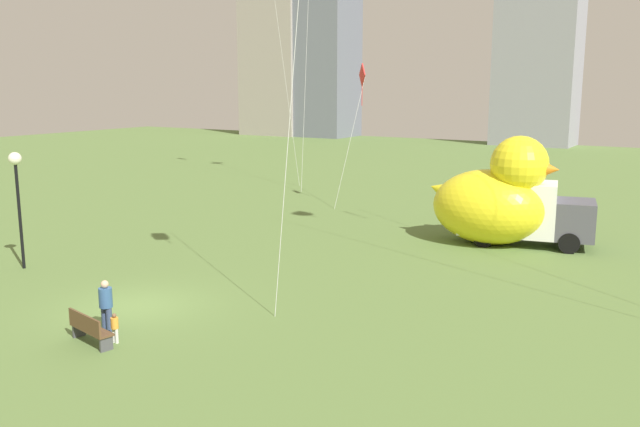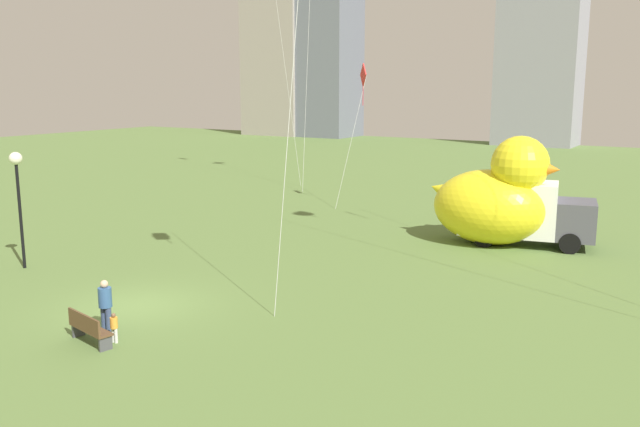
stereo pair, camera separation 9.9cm
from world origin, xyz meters
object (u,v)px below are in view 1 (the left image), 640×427
at_px(giant_inflatable_duck, 494,198).
at_px(kite_red, 361,80).
at_px(park_bench, 89,328).
at_px(person_child, 115,327).
at_px(person_adult, 106,304).
at_px(box_truck, 522,213).
at_px(lamppost, 17,178).

bearing_deg(giant_inflatable_duck, kite_red, 153.91).
relative_size(park_bench, giant_inflatable_duck, 0.29).
height_order(park_bench, kite_red, kite_red).
relative_size(park_bench, person_child, 2.03).
xyz_separation_m(person_adult, box_truck, (7.39, 17.44, 0.57)).
height_order(park_bench, box_truck, box_truck).
relative_size(person_adult, kite_red, 0.19).
bearing_deg(kite_red, park_bench, -81.81).
relative_size(lamppost, box_truck, 0.75).
bearing_deg(person_child, lamppost, 158.32).
relative_size(lamppost, kite_red, 0.55).
bearing_deg(box_truck, park_bench, -111.17).
height_order(lamppost, kite_red, kite_red).
distance_m(person_child, lamppost, 10.33).
height_order(giant_inflatable_duck, kite_red, kite_red).
bearing_deg(park_bench, giant_inflatable_duck, 71.43).
height_order(person_child, lamppost, lamppost).
bearing_deg(person_child, kite_red, 99.71).
relative_size(park_bench, lamppost, 0.38).
bearing_deg(kite_red, giant_inflatable_duck, -26.09).
xyz_separation_m(park_bench, giant_inflatable_duck, (5.97, 17.78, 1.63)).
distance_m(person_adult, lamppost, 9.33).
bearing_deg(person_child, giant_inflatable_duck, 72.56).
relative_size(person_adult, giant_inflatable_duck, 0.26).
height_order(park_bench, lamppost, lamppost).
bearing_deg(lamppost, person_adult, -21.00).
bearing_deg(lamppost, park_bench, -25.38).
bearing_deg(lamppost, box_truck, 42.20).
distance_m(park_bench, person_child, 0.70).
bearing_deg(person_child, person_adult, 151.74).
bearing_deg(box_truck, person_adult, -112.97).
bearing_deg(kite_red, lamppost, -106.56).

